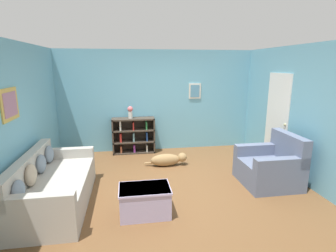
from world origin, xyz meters
TOP-DOWN VIEW (x-y plane):
  - ground_plane at (0.00, 0.00)m, footprint 14.00×14.00m
  - wall_back at (0.00, 2.25)m, footprint 5.60×0.13m
  - wall_left at (-2.55, -0.00)m, footprint 0.13×5.00m
  - wall_right at (2.55, 0.02)m, footprint 0.16×5.00m
  - couch at (-1.99, -0.44)m, footprint 0.95×2.04m
  - bookshelf at (-0.65, 2.03)m, footprint 1.07×0.35m
  - recliner_chair at (1.88, -0.24)m, footprint 0.97×1.01m
  - coffee_table at (-0.57, -0.94)m, footprint 0.76×0.51m
  - dog at (0.09, 0.96)m, footprint 0.97×0.25m
  - vase at (-0.70, 2.01)m, footprint 0.14×0.14m

SIDE VIEW (x-z plane):
  - ground_plane at x=0.00m, z-range 0.00..0.00m
  - dog at x=0.09m, z-range 0.00..0.29m
  - coffee_table at x=-0.57m, z-range 0.01..0.46m
  - couch at x=-1.99m, z-range -0.11..0.74m
  - recliner_chair at x=1.88m, z-range -0.14..0.82m
  - bookshelf at x=-0.65m, z-range -0.01..0.90m
  - vase at x=-0.70m, z-range 0.93..1.23m
  - wall_right at x=2.55m, z-range -0.01..2.59m
  - wall_back at x=0.00m, z-range 0.00..2.60m
  - wall_left at x=-2.55m, z-range 0.00..2.60m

